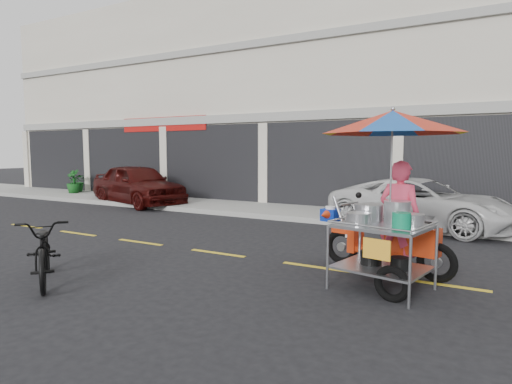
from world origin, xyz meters
The scene contains 10 objects.
ground centered at (0.00, 0.00, 0.00)m, with size 90.00×90.00×0.00m, color black.
sidewalk centered at (0.00, 5.50, 0.07)m, with size 45.00×3.00×0.15m, color gray.
shophouse_block centered at (2.82, 10.59, 4.24)m, with size 36.00×8.11×10.40m.
centerline centered at (0.00, 0.00, 0.00)m, with size 42.00×0.10×0.01m, color gold.
maroon_sedan centered at (-8.69, 4.70, 0.74)m, with size 1.75×4.36×1.48m, color black.
white_pickup centered at (0.98, 4.70, 0.63)m, with size 2.09×4.53×1.26m, color silver.
plant_tall centered at (-13.46, 5.90, 0.62)m, with size 0.85×0.73×0.94m, color #124A17.
plant_short centered at (-13.18, 5.43, 0.65)m, with size 0.56×0.56×1.00m, color #124A17.
near_bicycle centered at (-3.20, -2.75, 0.49)m, with size 0.66×1.88×0.99m, color black.
food_vendor_rig centered at (1.26, -0.29, 1.61)m, with size 2.54×2.39×2.57m.
Camera 1 is at (2.55, -6.63, 1.95)m, focal length 30.00 mm.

